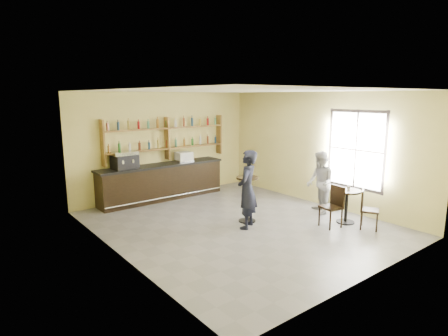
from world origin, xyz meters
TOP-DOWN VIEW (x-y plane):
  - floor at (0.00, 0.00)m, footprint 7.00×7.00m
  - ceiling at (0.00, 0.00)m, footprint 7.00×7.00m
  - wall_back at (0.00, 3.50)m, footprint 7.00×0.00m
  - wall_front at (0.00, -3.50)m, footprint 7.00×0.00m
  - wall_left at (-3.00, 0.00)m, footprint 0.00×7.00m
  - wall_right at (3.00, 0.00)m, footprint 0.00×7.00m
  - window_pane at (2.99, -1.20)m, footprint 0.00×2.00m
  - window_frame at (2.99, -1.20)m, footprint 0.04×1.70m
  - shelf_unit at (0.00, 3.37)m, footprint 4.00×0.26m
  - liquor_bottles at (0.00, 3.37)m, footprint 3.68×0.10m
  - bar_counter at (-0.34, 3.15)m, footprint 3.97×0.77m
  - espresso_machine at (-1.49, 3.15)m, footprint 0.73×0.52m
  - pastry_case at (0.45, 3.15)m, footprint 0.55×0.47m
  - pedestal_table at (0.31, 0.00)m, footprint 0.72×0.72m
  - napkin at (0.31, 0.00)m, footprint 0.23×0.23m
  - donut at (0.32, -0.01)m, footprint 0.13×0.13m
  - cup_pedestal at (0.45, 0.10)m, footprint 0.12×0.12m
  - man_main at (0.01, -0.32)m, footprint 0.81×0.74m
  - cafe_table at (2.16, -1.57)m, footprint 0.66×0.66m
  - cup_cafe at (2.21, -1.57)m, footprint 0.12×0.12m
  - chair_west at (1.61, -1.52)m, footprint 0.49×0.49m
  - chair_south at (2.21, -2.17)m, footprint 0.55×0.55m
  - patron_second at (2.25, -0.68)m, footprint 0.97×1.02m

SIDE VIEW (x-z plane):
  - floor at x=0.00m, z-range 0.00..0.00m
  - cafe_table at x=2.16m, z-range 0.00..0.83m
  - chair_south at x=2.21m, z-range 0.00..0.93m
  - chair_west at x=1.61m, z-range 0.00..0.99m
  - bar_counter at x=-0.34m, z-range 0.00..1.07m
  - pedestal_table at x=0.31m, z-range 0.00..1.14m
  - patron_second at x=2.25m, z-range 0.00..1.66m
  - cup_cafe at x=2.21m, z-range 0.83..0.92m
  - man_main at x=0.01m, z-range 0.00..1.86m
  - napkin at x=0.31m, z-range 1.14..1.14m
  - donut at x=0.32m, z-range 1.14..1.18m
  - cup_pedestal at x=0.45m, z-range 1.14..1.22m
  - pastry_case at x=0.45m, z-range 1.07..1.37m
  - espresso_machine at x=-1.49m, z-range 1.07..1.56m
  - wall_back at x=0.00m, z-range -1.90..5.10m
  - wall_front at x=0.00m, z-range -1.90..5.10m
  - wall_left at x=-3.00m, z-range -1.90..5.10m
  - wall_right at x=3.00m, z-range -1.90..5.10m
  - window_frame at x=2.99m, z-range 0.65..2.75m
  - window_pane at x=2.99m, z-range 0.70..2.70m
  - shelf_unit at x=0.00m, z-range 1.11..2.51m
  - liquor_bottles at x=0.00m, z-range 1.48..2.48m
  - ceiling at x=0.00m, z-range 3.20..3.20m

